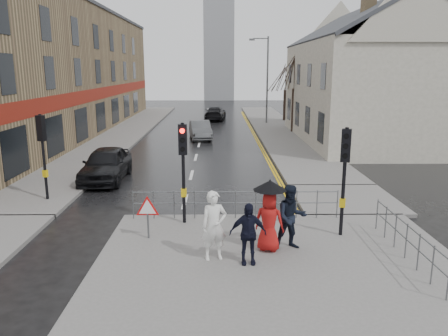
{
  "coord_description": "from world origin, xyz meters",
  "views": [
    {
      "loc": [
        1.36,
        -13.87,
        5.26
      ],
      "look_at": [
        1.58,
        2.69,
        1.46
      ],
      "focal_mm": 35.0,
      "sensor_mm": 36.0,
      "label": 1
    }
  ],
  "objects_px": {
    "car_mid": "(200,130)",
    "pedestrian_with_umbrella": "(269,213)",
    "pedestrian_a": "(214,226)",
    "pedestrian_b": "(291,217)",
    "pedestrian_d": "(248,234)",
    "car_parked": "(106,164)"
  },
  "relations": [
    {
      "from": "pedestrian_with_umbrella",
      "to": "pedestrian_b",
      "type": "bearing_deg",
      "value": 9.83
    },
    {
      "from": "pedestrian_b",
      "to": "pedestrian_d",
      "type": "height_order",
      "value": "pedestrian_b"
    },
    {
      "from": "car_parked",
      "to": "car_mid",
      "type": "height_order",
      "value": "car_parked"
    },
    {
      "from": "pedestrian_d",
      "to": "car_parked",
      "type": "xyz_separation_m",
      "value": [
        -6.14,
        9.5,
        -0.19
      ]
    },
    {
      "from": "pedestrian_with_umbrella",
      "to": "pedestrian_d",
      "type": "bearing_deg",
      "value": -127.81
    },
    {
      "from": "pedestrian_b",
      "to": "car_mid",
      "type": "relative_size",
      "value": 0.46
    },
    {
      "from": "pedestrian_a",
      "to": "pedestrian_b",
      "type": "height_order",
      "value": "pedestrian_a"
    },
    {
      "from": "pedestrian_b",
      "to": "pedestrian_with_umbrella",
      "type": "bearing_deg",
      "value": -178.73
    },
    {
      "from": "pedestrian_with_umbrella",
      "to": "car_parked",
      "type": "bearing_deg",
      "value": 128.15
    },
    {
      "from": "pedestrian_with_umbrella",
      "to": "pedestrian_d",
      "type": "xyz_separation_m",
      "value": [
        -0.66,
        -0.85,
        -0.28
      ]
    },
    {
      "from": "pedestrian_b",
      "to": "pedestrian_with_umbrella",
      "type": "relative_size",
      "value": 0.91
    },
    {
      "from": "pedestrian_b",
      "to": "pedestrian_d",
      "type": "xyz_separation_m",
      "value": [
        -1.31,
        -0.96,
        -0.11
      ]
    },
    {
      "from": "pedestrian_a",
      "to": "pedestrian_d",
      "type": "xyz_separation_m",
      "value": [
        0.9,
        -0.28,
        -0.12
      ]
    },
    {
      "from": "pedestrian_with_umbrella",
      "to": "car_parked",
      "type": "relative_size",
      "value": 0.44
    },
    {
      "from": "pedestrian_a",
      "to": "pedestrian_b",
      "type": "xyz_separation_m",
      "value": [
        2.2,
        0.68,
        -0.01
      ]
    },
    {
      "from": "pedestrian_d",
      "to": "car_mid",
      "type": "bearing_deg",
      "value": 93.31
    },
    {
      "from": "car_mid",
      "to": "pedestrian_with_umbrella",
      "type": "bearing_deg",
      "value": -90.31
    },
    {
      "from": "pedestrian_a",
      "to": "pedestrian_b",
      "type": "relative_size",
      "value": 1.01
    },
    {
      "from": "pedestrian_with_umbrella",
      "to": "car_parked",
      "type": "height_order",
      "value": "pedestrian_with_umbrella"
    },
    {
      "from": "pedestrian_a",
      "to": "car_mid",
      "type": "relative_size",
      "value": 0.46
    },
    {
      "from": "pedestrian_b",
      "to": "car_mid",
      "type": "distance_m",
      "value": 21.35
    },
    {
      "from": "pedestrian_a",
      "to": "pedestrian_b",
      "type": "bearing_deg",
      "value": 3.66
    }
  ]
}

